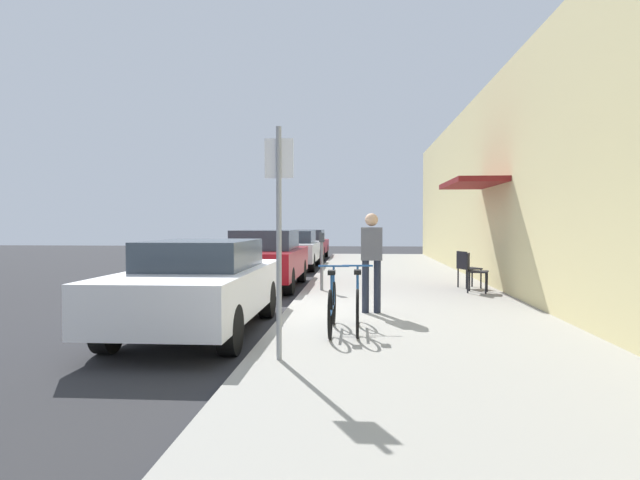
{
  "coord_description": "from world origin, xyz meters",
  "views": [
    {
      "loc": [
        1.28,
        -9.34,
        1.64
      ],
      "look_at": [
        0.3,
        4.54,
        1.22
      ],
      "focal_mm": 30.4,
      "sensor_mm": 36.0,
      "label": 1
    }
  ],
  "objects_px": {
    "parked_car_1": "(265,258)",
    "bicycle_1": "(358,305)",
    "street_sign": "(279,224)",
    "bicycle_0": "(332,306)",
    "parked_car_2": "(293,249)",
    "cafe_chair_0": "(474,270)",
    "parking_meter": "(322,257)",
    "pedestrian_standing": "(371,254)",
    "parked_car_3": "(307,244)",
    "parked_car_0": "(200,284)",
    "cafe_chair_1": "(466,267)"
  },
  "relations": [
    {
      "from": "parked_car_3",
      "to": "cafe_chair_0",
      "type": "bearing_deg",
      "value": -69.01
    },
    {
      "from": "parked_car_1",
      "to": "bicycle_1",
      "type": "relative_size",
      "value": 2.57
    },
    {
      "from": "street_sign",
      "to": "pedestrian_standing",
      "type": "height_order",
      "value": "street_sign"
    },
    {
      "from": "bicycle_1",
      "to": "cafe_chair_1",
      "type": "relative_size",
      "value": 1.97
    },
    {
      "from": "parked_car_2",
      "to": "cafe_chair_0",
      "type": "distance_m",
      "value": 8.98
    },
    {
      "from": "cafe_chair_0",
      "to": "bicycle_0",
      "type": "bearing_deg",
      "value": -122.56
    },
    {
      "from": "pedestrian_standing",
      "to": "bicycle_1",
      "type": "bearing_deg",
      "value": -98.49
    },
    {
      "from": "street_sign",
      "to": "parked_car_0",
      "type": "bearing_deg",
      "value": 126.74
    },
    {
      "from": "parked_car_3",
      "to": "cafe_chair_0",
      "type": "distance_m",
      "value": 13.78
    },
    {
      "from": "parked_car_1",
      "to": "parking_meter",
      "type": "bearing_deg",
      "value": -41.68
    },
    {
      "from": "parking_meter",
      "to": "bicycle_1",
      "type": "bearing_deg",
      "value": -79.93
    },
    {
      "from": "parked_car_0",
      "to": "parked_car_3",
      "type": "xyz_separation_m",
      "value": [
        0.0,
        17.03,
        -0.02
      ]
    },
    {
      "from": "cafe_chair_1",
      "to": "bicycle_0",
      "type": "bearing_deg",
      "value": -118.43
    },
    {
      "from": "parked_car_1",
      "to": "bicycle_0",
      "type": "height_order",
      "value": "parked_car_1"
    },
    {
      "from": "parked_car_0",
      "to": "pedestrian_standing",
      "type": "height_order",
      "value": "pedestrian_standing"
    },
    {
      "from": "bicycle_0",
      "to": "cafe_chair_0",
      "type": "height_order",
      "value": "bicycle_0"
    },
    {
      "from": "parked_car_1",
      "to": "parked_car_3",
      "type": "distance_m",
      "value": 11.33
    },
    {
      "from": "street_sign",
      "to": "bicycle_1",
      "type": "relative_size",
      "value": 1.52
    },
    {
      "from": "parked_car_3",
      "to": "pedestrian_standing",
      "type": "relative_size",
      "value": 2.59
    },
    {
      "from": "bicycle_1",
      "to": "pedestrian_standing",
      "type": "distance_m",
      "value": 1.71
    },
    {
      "from": "parked_car_0",
      "to": "bicycle_0",
      "type": "height_order",
      "value": "parked_car_0"
    },
    {
      "from": "parked_car_1",
      "to": "parked_car_2",
      "type": "relative_size",
      "value": 1.0
    },
    {
      "from": "bicycle_1",
      "to": "cafe_chair_0",
      "type": "relative_size",
      "value": 1.97
    },
    {
      "from": "parked_car_2",
      "to": "parked_car_3",
      "type": "height_order",
      "value": "parked_car_2"
    },
    {
      "from": "parked_car_2",
      "to": "parked_car_3",
      "type": "xyz_separation_m",
      "value": [
        0.0,
        5.37,
        -0.02
      ]
    },
    {
      "from": "street_sign",
      "to": "bicycle_0",
      "type": "distance_m",
      "value": 2.04
    },
    {
      "from": "parked_car_1",
      "to": "parked_car_2",
      "type": "height_order",
      "value": "parked_car_1"
    },
    {
      "from": "cafe_chair_1",
      "to": "pedestrian_standing",
      "type": "xyz_separation_m",
      "value": [
        -2.33,
        -3.74,
        0.5
      ]
    },
    {
      "from": "parked_car_2",
      "to": "pedestrian_standing",
      "type": "relative_size",
      "value": 2.59
    },
    {
      "from": "cafe_chair_0",
      "to": "pedestrian_standing",
      "type": "distance_m",
      "value": 3.77
    },
    {
      "from": "parked_car_2",
      "to": "cafe_chair_1",
      "type": "xyz_separation_m",
      "value": [
        4.94,
        -6.67,
        -0.1
      ]
    },
    {
      "from": "parked_car_2",
      "to": "cafe_chair_0",
      "type": "bearing_deg",
      "value": -56.64
    },
    {
      "from": "street_sign",
      "to": "cafe_chair_0",
      "type": "height_order",
      "value": "street_sign"
    },
    {
      "from": "parking_meter",
      "to": "cafe_chair_0",
      "type": "distance_m",
      "value": 3.4
    },
    {
      "from": "parking_meter",
      "to": "parked_car_2",
      "type": "bearing_deg",
      "value": 101.93
    },
    {
      "from": "bicycle_1",
      "to": "cafe_chair_0",
      "type": "bearing_deg",
      "value": 60.24
    },
    {
      "from": "parked_car_3",
      "to": "street_sign",
      "type": "relative_size",
      "value": 1.69
    },
    {
      "from": "bicycle_0",
      "to": "parked_car_2",
      "type": "bearing_deg",
      "value": 99.49
    },
    {
      "from": "pedestrian_standing",
      "to": "parking_meter",
      "type": "bearing_deg",
      "value": 108.96
    },
    {
      "from": "parked_car_3",
      "to": "cafe_chair_0",
      "type": "xyz_separation_m",
      "value": [
        4.94,
        -12.87,
        -0.08
      ]
    },
    {
      "from": "parked_car_1",
      "to": "cafe_chair_0",
      "type": "bearing_deg",
      "value": -17.33
    },
    {
      "from": "parking_meter",
      "to": "bicycle_0",
      "type": "xyz_separation_m",
      "value": [
        0.47,
        -4.73,
        -0.41
      ]
    },
    {
      "from": "parked_car_0",
      "to": "street_sign",
      "type": "relative_size",
      "value": 1.69
    },
    {
      "from": "parked_car_0",
      "to": "cafe_chair_1",
      "type": "bearing_deg",
      "value": 45.29
    },
    {
      "from": "street_sign",
      "to": "bicycle_0",
      "type": "relative_size",
      "value": 1.52
    },
    {
      "from": "parked_car_1",
      "to": "parked_car_2",
      "type": "distance_m",
      "value": 5.96
    },
    {
      "from": "parked_car_1",
      "to": "parked_car_2",
      "type": "xyz_separation_m",
      "value": [
        0.0,
        5.96,
        -0.03
      ]
    },
    {
      "from": "cafe_chair_0",
      "to": "parking_meter",
      "type": "bearing_deg",
      "value": 177.3
    },
    {
      "from": "parked_car_1",
      "to": "parked_car_3",
      "type": "bearing_deg",
      "value": 90.0
    },
    {
      "from": "parking_meter",
      "to": "cafe_chair_1",
      "type": "distance_m",
      "value": 3.46
    }
  ]
}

